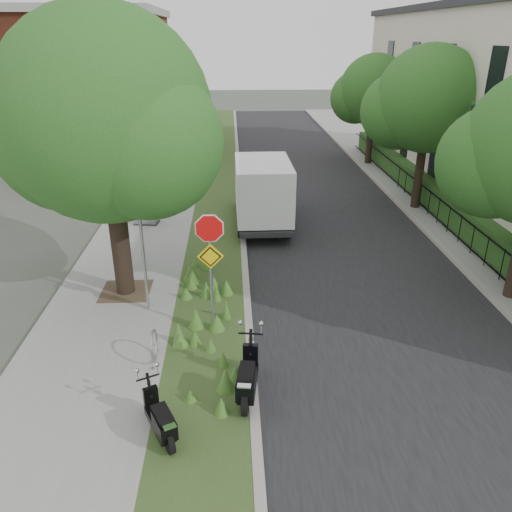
# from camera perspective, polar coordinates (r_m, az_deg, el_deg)

# --- Properties ---
(ground) EXTENTS (120.00, 120.00, 0.00)m
(ground) POSITION_cam_1_polar(r_m,az_deg,el_deg) (12.37, 1.66, -10.22)
(ground) COLOR #4C5147
(ground) RESTS_ON ground
(sidewalk_near) EXTENTS (3.50, 60.00, 0.12)m
(sidewalk_near) POSITION_cam_1_polar(r_m,az_deg,el_deg) (21.60, -11.75, 4.94)
(sidewalk_near) COLOR gray
(sidewalk_near) RESTS_ON ground
(verge) EXTENTS (2.00, 60.00, 0.12)m
(verge) POSITION_cam_1_polar(r_m,az_deg,el_deg) (21.34, -4.41, 5.15)
(verge) COLOR #384B20
(verge) RESTS_ON ground
(kerb_near) EXTENTS (0.20, 60.00, 0.13)m
(kerb_near) POSITION_cam_1_polar(r_m,az_deg,el_deg) (21.33, -1.71, 5.22)
(kerb_near) COLOR #9E9991
(kerb_near) RESTS_ON ground
(road) EXTENTS (7.00, 60.00, 0.01)m
(road) POSITION_cam_1_polar(r_m,az_deg,el_deg) (21.69, 7.61, 5.17)
(road) COLOR black
(road) RESTS_ON ground
(kerb_far) EXTENTS (0.20, 60.00, 0.13)m
(kerb_far) POSITION_cam_1_polar(r_m,az_deg,el_deg) (22.56, 16.44, 5.29)
(kerb_far) COLOR #9E9991
(kerb_far) RESTS_ON ground
(footpath_far) EXTENTS (3.20, 60.00, 0.12)m
(footpath_far) POSITION_cam_1_polar(r_m,az_deg,el_deg) (23.17, 20.43, 5.22)
(footpath_far) COLOR gray
(footpath_far) RESTS_ON ground
(street_tree_main) EXTENTS (6.21, 5.54, 7.66)m
(street_tree_main) POSITION_cam_1_polar(r_m,az_deg,el_deg) (13.61, -17.01, 13.94)
(street_tree_main) COLOR black
(street_tree_main) RESTS_ON ground
(bare_post) EXTENTS (0.08, 0.08, 4.00)m
(bare_post) POSITION_cam_1_polar(r_m,az_deg,el_deg) (13.13, -12.91, 1.80)
(bare_post) COLOR #A5A8AD
(bare_post) RESTS_ON ground
(bike_hoop) EXTENTS (0.06, 0.78, 0.77)m
(bike_hoop) POSITION_cam_1_polar(r_m,az_deg,el_deg) (11.71, -11.59, -10.03)
(bike_hoop) COLOR #A5A8AD
(bike_hoop) RESTS_ON ground
(sign_assembly) EXTENTS (0.94, 0.08, 3.22)m
(sign_assembly) POSITION_cam_1_polar(r_m,az_deg,el_deg) (11.73, -5.26, 0.68)
(sign_assembly) COLOR #A5A8AD
(sign_assembly) RESTS_ON ground
(fence_far) EXTENTS (0.04, 24.00, 1.00)m
(fence_far) POSITION_cam_1_polar(r_m,az_deg,el_deg) (22.62, 18.31, 6.71)
(fence_far) COLOR black
(fence_far) RESTS_ON ground
(hedge_far) EXTENTS (1.00, 24.00, 1.10)m
(hedge_far) POSITION_cam_1_polar(r_m,az_deg,el_deg) (22.88, 19.96, 6.67)
(hedge_far) COLOR #244E1B
(hedge_far) RESTS_ON footpath_far
(brick_building) EXTENTS (9.40, 10.40, 8.30)m
(brick_building) POSITION_cam_1_polar(r_m,az_deg,el_deg) (33.43, -18.75, 18.20)
(brick_building) COLOR maroon
(brick_building) RESTS_ON ground
(far_tree_b) EXTENTS (4.83, 4.31, 6.56)m
(far_tree_b) POSITION_cam_1_polar(r_m,az_deg,el_deg) (21.83, 18.89, 16.05)
(far_tree_b) COLOR black
(far_tree_b) RESTS_ON ground
(far_tree_c) EXTENTS (4.37, 3.89, 5.93)m
(far_tree_c) POSITION_cam_1_polar(r_m,az_deg,el_deg) (29.43, 13.21, 17.64)
(far_tree_c) COLOR black
(far_tree_c) RESTS_ON ground
(scooter_near) EXTENTS (0.79, 1.41, 0.73)m
(scooter_near) POSITION_cam_1_polar(r_m,az_deg,el_deg) (9.74, -10.74, -18.25)
(scooter_near) COLOR black
(scooter_near) RESTS_ON ground
(scooter_far) EXTENTS (0.52, 1.77, 0.84)m
(scooter_far) POSITION_cam_1_polar(r_m,az_deg,el_deg) (10.38, -0.99, -14.26)
(scooter_far) COLOR black
(scooter_far) RESTS_ON ground
(box_truck) EXTENTS (2.05, 4.98, 2.24)m
(box_truck) POSITION_cam_1_polar(r_m,az_deg,el_deg) (19.46, 0.71, 7.67)
(box_truck) COLOR #262628
(box_truck) RESTS_ON ground
(utility_cabinet) EXTENTS (0.98, 0.72, 1.21)m
(utility_cabinet) POSITION_cam_1_polar(r_m,az_deg,el_deg) (19.98, -12.50, 5.25)
(utility_cabinet) COLOR #262628
(utility_cabinet) RESTS_ON ground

